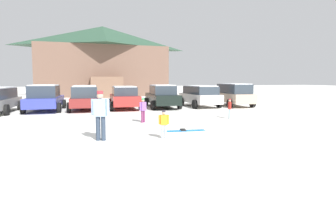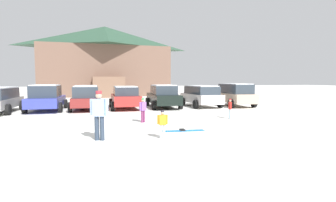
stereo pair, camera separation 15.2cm
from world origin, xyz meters
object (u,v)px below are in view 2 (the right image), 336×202
at_px(parked_white_suv, 201,95).
at_px(skier_child_in_red_jacket, 230,107).
at_px(ski_lodge, 105,61).
at_px(pair_of_skis, 183,131).
at_px(parked_black_sedan, 163,96).
at_px(skier_child_in_orange_jacket, 162,123).
at_px(parked_maroon_van, 86,97).
at_px(skier_child_in_purple_jacket, 143,109).
at_px(skier_adult_in_blue_parka, 99,112).
at_px(parked_red_sedan, 125,97).
at_px(parked_beige_suv, 235,94).
at_px(parked_blue_hatchback, 46,98).

distance_m(parked_white_suv, skier_child_in_red_jacket, 6.28).
height_order(ski_lodge, pair_of_skis, ski_lodge).
relative_size(parked_black_sedan, skier_child_in_red_jacket, 4.52).
bearing_deg(skier_child_in_orange_jacket, pair_of_skis, 43.46).
relative_size(parked_maroon_van, skier_child_in_purple_jacket, 3.75).
distance_m(ski_lodge, skier_adult_in_blue_parka, 27.58).
relative_size(parked_maroon_van, parked_black_sedan, 0.92).
height_order(skier_adult_in_blue_parka, skier_child_in_red_jacket, skier_adult_in_blue_parka).
bearing_deg(parked_red_sedan, skier_child_in_purple_jacket, -89.17).
bearing_deg(skier_child_in_orange_jacket, parked_beige_suv, 48.67).
relative_size(parked_white_suv, skier_child_in_orange_jacket, 4.26).
height_order(parked_beige_suv, pair_of_skis, parked_beige_suv).
relative_size(skier_child_in_orange_jacket, skier_adult_in_blue_parka, 0.59).
height_order(ski_lodge, parked_black_sedan, ski_lodge).
distance_m(parked_black_sedan, skier_child_in_purple_jacket, 6.89).
relative_size(ski_lodge, skier_child_in_orange_jacket, 16.61).
xyz_separation_m(skier_child_in_orange_jacket, skier_adult_in_blue_parka, (-2.10, 0.35, 0.38)).
xyz_separation_m(parked_red_sedan, parked_white_suv, (5.69, -0.24, 0.06)).
distance_m(parked_beige_suv, skier_adult_in_blue_parka, 13.80).
distance_m(parked_blue_hatchback, parked_black_sedan, 7.92).
bearing_deg(parked_black_sedan, skier_child_in_orange_jacket, -104.98).
height_order(parked_black_sedan, skier_child_in_orange_jacket, parked_black_sedan).
bearing_deg(skier_child_in_orange_jacket, ski_lodge, 91.35).
bearing_deg(pair_of_skis, ski_lodge, 93.84).
relative_size(skier_child_in_orange_jacket, skier_child_in_purple_jacket, 0.85).
bearing_deg(skier_adult_in_blue_parka, ski_lodge, 86.96).
bearing_deg(parked_maroon_van, skier_child_in_orange_jacket, -74.62).
distance_m(parked_blue_hatchback, skier_child_in_orange_jacket, 11.33).
height_order(parked_red_sedan, skier_child_in_orange_jacket, parked_red_sedan).
distance_m(skier_adult_in_blue_parka, skier_child_in_red_jacket, 7.42).
bearing_deg(ski_lodge, parked_white_suv, -70.82).
relative_size(skier_child_in_purple_jacket, skier_child_in_red_jacket, 1.11).
bearing_deg(parked_maroon_van, skier_child_in_red_jacket, -41.39).
relative_size(ski_lodge, parked_white_suv, 3.90).
distance_m(ski_lodge, parked_red_sedan, 18.08).
height_order(ski_lodge, parked_beige_suv, ski_lodge).
xyz_separation_m(parked_red_sedan, skier_adult_in_blue_parka, (-1.99, -9.63, 0.13)).
bearing_deg(parked_beige_suv, parked_white_suv, 173.37).
bearing_deg(pair_of_skis, parked_blue_hatchback, 125.53).
bearing_deg(parked_black_sedan, parked_maroon_van, 179.26).
height_order(parked_white_suv, skier_adult_in_blue_parka, skier_adult_in_blue_parka).
distance_m(parked_blue_hatchback, pair_of_skis, 11.04).
xyz_separation_m(parked_red_sedan, skier_child_in_orange_jacket, (0.11, -9.98, -0.25)).
height_order(parked_maroon_van, parked_beige_suv, parked_beige_suv).
height_order(parked_beige_suv, skier_child_in_purple_jacket, parked_beige_suv).
relative_size(parked_maroon_van, skier_child_in_orange_jacket, 4.41).
bearing_deg(skier_adult_in_blue_parka, parked_white_suv, 50.71).
height_order(parked_black_sedan, skier_child_in_red_jacket, parked_black_sedan).
bearing_deg(parked_white_suv, parked_blue_hatchback, 178.47).
relative_size(parked_white_suv, parked_beige_suv, 0.99).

